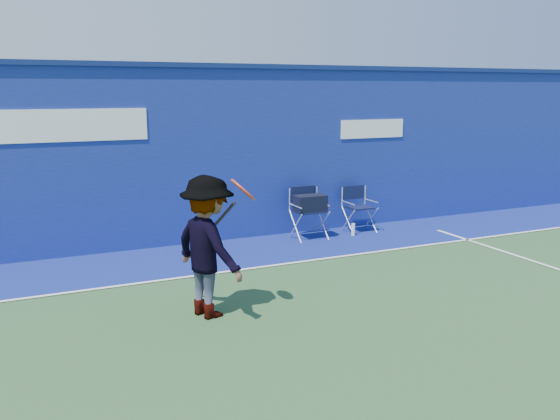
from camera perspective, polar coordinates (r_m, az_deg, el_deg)
name	(u,v)px	position (r m, az deg, el deg)	size (l,w,h in m)	color
ground	(339,360)	(6.10, 5.67, -14.20)	(80.00, 80.00, 0.00)	#2D502A
stadium_wall	(189,154)	(10.38, -8.78, 5.34)	(24.00, 0.50, 3.08)	navy
out_of_bounds_strip	(211,256)	(9.64, -6.68, -4.46)	(24.00, 1.80, 0.01)	navy
court_lines	(311,337)	(6.58, 2.99, -12.08)	(24.00, 12.00, 0.01)	white
directors_chair_left	(309,217)	(10.64, 2.80, -0.68)	(0.55, 0.51, 0.93)	silver
directors_chair_right	(359,218)	(11.29, 7.61, -0.73)	(0.51, 0.46, 0.85)	silver
water_bottle	(353,230)	(10.99, 7.06, -1.88)	(0.07, 0.07, 0.23)	white
tennis_player	(208,247)	(6.98, -6.93, -3.51)	(1.04, 1.23, 1.68)	#EA4738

